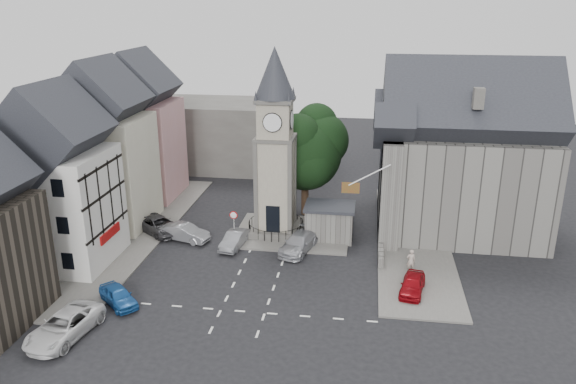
% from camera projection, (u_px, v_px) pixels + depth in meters
% --- Properties ---
extents(ground, '(120.00, 120.00, 0.00)m').
position_uv_depth(ground, '(259.00, 274.00, 42.72)').
color(ground, black).
rests_on(ground, ground).
extents(pavement_west, '(6.00, 30.00, 0.14)m').
position_uv_depth(pavement_west, '(134.00, 233.00, 50.02)').
color(pavement_west, '#595651').
rests_on(pavement_west, ground).
extents(pavement_east, '(6.00, 26.00, 0.14)m').
position_uv_depth(pavement_east, '(413.00, 240.00, 48.53)').
color(pavement_east, '#595651').
rests_on(pavement_east, ground).
extents(central_island, '(10.00, 8.00, 0.16)m').
position_uv_depth(central_island, '(293.00, 233.00, 49.96)').
color(central_island, '#595651').
rests_on(central_island, ground).
extents(road_markings, '(20.00, 8.00, 0.01)m').
position_uv_depth(road_markings, '(243.00, 311.00, 37.57)').
color(road_markings, silver).
rests_on(road_markings, ground).
extents(clock_tower, '(4.86, 4.86, 16.25)m').
position_uv_depth(clock_tower, '(275.00, 144.00, 47.53)').
color(clock_tower, '#4C4944').
rests_on(clock_tower, ground).
extents(stone_shelter, '(4.30, 3.30, 3.08)m').
position_uv_depth(stone_shelter, '(330.00, 222.00, 48.56)').
color(stone_shelter, '#585551').
rests_on(stone_shelter, ground).
extents(town_tree, '(7.20, 7.20, 10.80)m').
position_uv_depth(town_tree, '(305.00, 144.00, 52.31)').
color(town_tree, black).
rests_on(town_tree, ground).
extents(warning_sign_post, '(0.70, 0.19, 2.85)m').
position_uv_depth(warning_sign_post, '(234.00, 220.00, 47.57)').
color(warning_sign_post, black).
rests_on(warning_sign_post, ground).
extents(terrace_pink, '(8.10, 7.60, 12.80)m').
position_uv_depth(terrace_pink, '(140.00, 135.00, 57.64)').
color(terrace_pink, '#CC8F8C').
rests_on(terrace_pink, ground).
extents(terrace_cream, '(8.10, 7.60, 12.80)m').
position_uv_depth(terrace_cream, '(105.00, 155.00, 50.16)').
color(terrace_cream, beige).
rests_on(terrace_cream, ground).
extents(terrace_tudor, '(8.10, 7.60, 12.00)m').
position_uv_depth(terrace_tudor, '(58.00, 187.00, 42.81)').
color(terrace_tudor, silver).
rests_on(terrace_tudor, ground).
extents(backdrop_west, '(20.00, 10.00, 8.00)m').
position_uv_depth(backdrop_west, '(207.00, 134.00, 69.23)').
color(backdrop_west, '#4C4944').
rests_on(backdrop_west, ground).
extents(east_building, '(14.40, 11.40, 12.60)m').
position_uv_depth(east_building, '(458.00, 163.00, 48.81)').
color(east_building, '#585551').
rests_on(east_building, ground).
extents(east_boundary_wall, '(0.40, 16.00, 0.90)m').
position_uv_depth(east_boundary_wall, '(380.00, 225.00, 50.66)').
color(east_boundary_wall, '#585551').
rests_on(east_boundary_wall, ground).
extents(flagpole, '(3.68, 0.10, 2.74)m').
position_uv_depth(flagpole, '(369.00, 175.00, 43.07)').
color(flagpole, white).
rests_on(flagpole, ground).
extents(car_west_blue, '(3.87, 3.70, 1.30)m').
position_uv_depth(car_west_blue, '(118.00, 296.00, 38.24)').
color(car_west_blue, '#1B5298').
rests_on(car_west_blue, ground).
extents(car_west_silver, '(4.65, 2.65, 1.45)m').
position_uv_depth(car_west_silver, '(185.00, 233.00, 48.37)').
color(car_west_silver, gray).
rests_on(car_west_silver, ground).
extents(car_west_grey, '(5.73, 5.14, 1.48)m').
position_uv_depth(car_west_grey, '(159.00, 225.00, 49.91)').
color(car_west_grey, '#343336').
rests_on(car_west_grey, ground).
extents(car_island_silver, '(1.95, 4.15, 1.32)m').
position_uv_depth(car_island_silver, '(234.00, 240.00, 47.11)').
color(car_island_silver, gray).
rests_on(car_island_silver, ground).
extents(car_island_east, '(3.32, 5.39, 1.46)m').
position_uv_depth(car_island_east, '(299.00, 243.00, 46.34)').
color(car_island_east, '#A3A5AB').
rests_on(car_island_east, ground).
extents(car_east_red, '(2.27, 4.09, 1.32)m').
position_uv_depth(car_east_red, '(413.00, 284.00, 39.75)').
color(car_east_red, maroon).
rests_on(car_east_red, ground).
extents(van_sw_white, '(3.43, 5.89, 1.54)m').
position_uv_depth(van_sw_white, '(64.00, 326.00, 34.51)').
color(van_sw_white, silver).
rests_on(van_sw_white, ground).
extents(pedestrian, '(0.74, 0.55, 1.86)m').
position_uv_depth(pedestrian, '(411.00, 261.00, 42.71)').
color(pedestrian, '#B2A093').
rests_on(pedestrian, ground).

